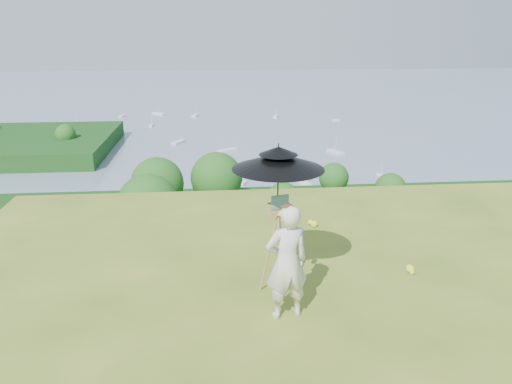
{
  "coord_description": "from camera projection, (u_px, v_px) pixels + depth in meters",
  "views": [
    {
      "loc": [
        -2.11,
        -5.08,
        3.97
      ],
      "look_at": [
        -1.31,
        4.12,
        0.89
      ],
      "focal_mm": 35.0,
      "sensor_mm": 36.0,
      "label": 1
    }
  ],
  "objects": [
    {
      "name": "slope_trees",
      "position": [
        241.0,
        252.0,
        44.06
      ],
      "size": [
        110.0,
        50.0,
        6.0
      ],
      "primitive_type": null,
      "color": "#235519",
      "rests_on": "forest_slope"
    },
    {
      "name": "painter_cap",
      "position": [
        288.0,
        208.0,
        6.68
      ],
      "size": [
        0.24,
        0.28,
        0.1
      ],
      "primitive_type": null,
      "rotation": [
        0.0,
        0.0,
        0.16
      ],
      "color": "#D37384",
      "rests_on": "painter"
    },
    {
      "name": "harbor_town",
      "position": [
        228.0,
        229.0,
        86.45
      ],
      "size": [
        110.0,
        22.0,
        5.0
      ],
      "primitive_type": null,
      "color": "silver",
      "rests_on": "shoreline_tier"
    },
    {
      "name": "moored_boats",
      "position": [
        183.0,
        144.0,
        168.02
      ],
      "size": [
        140.0,
        140.0,
        0.7
      ],
      "primitive_type": null,
      "color": "silver",
      "rests_on": "bay_water"
    },
    {
      "name": "field_easel",
      "position": [
        278.0,
        246.0,
        7.52
      ],
      "size": [
        0.76,
        0.76,
        1.65
      ],
      "primitive_type": null,
      "rotation": [
        0.0,
        0.0,
        0.23
      ],
      "color": "olive",
      "rests_on": "ground"
    },
    {
      "name": "shoreline_tier",
      "position": [
        229.0,
        263.0,
        88.5
      ],
      "size": [
        170.0,
        28.0,
        8.0
      ],
      "primitive_type": "cube",
      "color": "#6F6659",
      "rests_on": "bay_water"
    },
    {
      "name": "ground",
      "position": [
        389.0,
        360.0,
        6.23
      ],
      "size": [
        14.0,
        14.0,
        0.0
      ],
      "primitive_type": "plane",
      "color": "#516E1F",
      "rests_on": "ground"
    },
    {
      "name": "sun_umbrella",
      "position": [
        278.0,
        178.0,
        7.21
      ],
      "size": [
        1.63,
        1.63,
        1.04
      ],
      "primitive_type": null,
      "rotation": [
        0.0,
        0.0,
        0.25
      ],
      "color": "black",
      "rests_on": "field_easel"
    },
    {
      "name": "bay_water",
      "position": [
        217.0,
        108.0,
        243.83
      ],
      "size": [
        700.0,
        700.0,
        0.0
      ],
      "primitive_type": "plane",
      "color": "slate",
      "rests_on": "ground"
    },
    {
      "name": "forest_slope",
      "position": [
        242.0,
        383.0,
        48.48
      ],
      "size": [
        140.0,
        56.0,
        22.0
      ],
      "primitive_type": "cube",
      "color": "#103E11",
      "rests_on": "bay_water"
    },
    {
      "name": "painter",
      "position": [
        287.0,
        262.0,
        6.93
      ],
      "size": [
        0.7,
        0.54,
        1.7
      ],
      "primitive_type": "imported",
      "rotation": [
        0.0,
        0.0,
        3.37
      ],
      "color": "silver",
      "rests_on": "ground"
    },
    {
      "name": "wildflowers",
      "position": [
        383.0,
        344.0,
        6.45
      ],
      "size": [
        10.0,
        10.5,
        0.12
      ],
      "primitive_type": null,
      "color": "yellow",
      "rests_on": "ground"
    }
  ]
}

